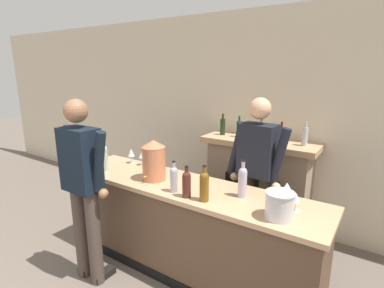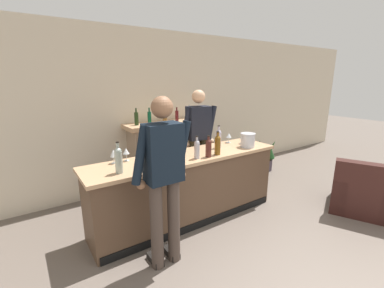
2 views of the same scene
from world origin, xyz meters
name	(u,v)px [view 2 (image 2 of 2)]	position (x,y,z in m)	size (l,w,h in m)	color
wall_back_panel	(151,111)	(0.00, 3.74, 1.38)	(12.00, 0.07, 2.75)	beige
bar_counter	(188,187)	(-0.16, 2.28, 0.47)	(2.74, 0.66, 0.94)	brown
fireplace_stone	(165,154)	(0.13, 3.48, 0.61)	(1.40, 0.52, 1.47)	gray
armchair_black	(362,195)	(2.10, 1.00, 0.26)	(1.08, 1.06, 0.82)	#361A16
potted_plant_corner	(266,157)	(2.34, 3.01, 0.29)	(0.44, 0.38, 0.69)	#483E4A
person_customer	(164,177)	(-0.86, 1.65, 0.99)	(0.66, 0.30, 1.78)	#453831
person_bartender	(198,140)	(0.37, 2.78, 0.98)	(0.66, 0.33, 1.77)	#474029
copper_dispenser	(167,144)	(-0.50, 2.23, 1.15)	(0.24, 0.28, 0.41)	#C4724D
ice_bucket_steel	(248,140)	(0.82, 2.13, 1.04)	(0.22, 0.22, 0.21)	silver
wine_bottle_rose_blush	(208,147)	(0.02, 2.06, 1.07)	(0.08, 0.08, 0.29)	#4A211B
wine_bottle_burgundy_dark	(219,138)	(0.42, 2.34, 1.09)	(0.08, 0.08, 0.34)	#ACA7BC
wine_bottle_cabernet_heavy	(218,144)	(0.19, 2.08, 1.08)	(0.08, 0.08, 0.32)	brown
wine_bottle_chardonnay_pale	(119,159)	(-1.14, 2.14, 1.10)	(0.08, 0.08, 0.35)	#A9B8AC
wine_bottle_port_short	(197,149)	(-0.14, 2.10, 1.07)	(0.07, 0.07, 0.30)	#A7A6AF
wine_glass_near_bucket	(113,154)	(-1.09, 2.50, 1.06)	(0.08, 0.08, 0.18)	silver
wine_glass_mid_counter	(229,136)	(0.76, 2.50, 1.05)	(0.09, 0.09, 0.16)	silver
wine_glass_back_row	(152,149)	(-0.61, 2.43, 1.06)	(0.08, 0.08, 0.17)	silver
wine_glass_front_left	(242,137)	(0.89, 2.32, 1.05)	(0.07, 0.07, 0.15)	silver
wine_glass_by_dispenser	(126,152)	(-0.93, 2.51, 1.06)	(0.08, 0.08, 0.16)	silver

